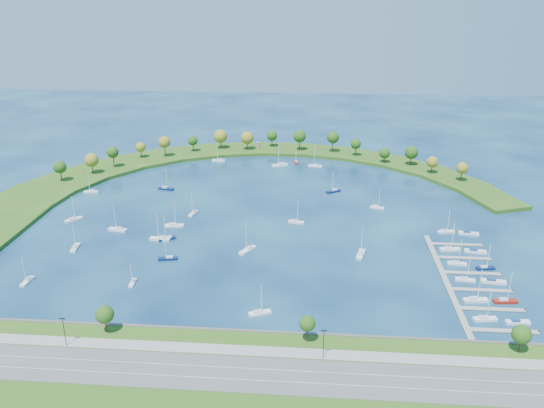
# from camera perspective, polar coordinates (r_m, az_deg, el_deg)

# --- Properties ---
(ground) EXTENTS (700.00, 700.00, 0.00)m
(ground) POSITION_cam_1_polar(r_m,az_deg,el_deg) (274.21, -1.12, -1.13)
(ground) COLOR #071941
(ground) RESTS_ON ground
(south_shoreline) EXTENTS (420.00, 43.10, 11.60)m
(south_shoreline) POSITION_cam_1_polar(r_m,az_deg,el_deg) (167.87, -5.40, -17.09)
(south_shoreline) COLOR #2E5216
(south_shoreline) RESTS_ON ground
(breakwater) EXTENTS (286.74, 247.64, 2.00)m
(breakwater) POSITION_cam_1_polar(r_m,az_deg,el_deg) (326.19, -8.42, 2.57)
(breakwater) COLOR #2E5216
(breakwater) RESTS_ON ground
(breakwater_trees) EXTENTS (238.14, 92.01, 14.38)m
(breakwater_trees) POSITION_cam_1_polar(r_m,az_deg,el_deg) (357.35, -1.56, 6.08)
(breakwater_trees) COLOR #382314
(breakwater_trees) RESTS_ON breakwater
(harbor_tower) EXTENTS (2.60, 2.60, 3.89)m
(harbor_tower) POSITION_cam_1_polar(r_m,az_deg,el_deg) (384.87, -1.50, 6.20)
(harbor_tower) COLOR gray
(harbor_tower) RESTS_ON breakwater
(dock_system) EXTENTS (24.28, 82.00, 1.60)m
(dock_system) POSITION_cam_1_polar(r_m,az_deg,el_deg) (225.92, 19.51, -7.59)
(dock_system) COLOR gray
(dock_system) RESTS_ON ground
(moored_boat_0) EXTENTS (7.36, 4.07, 10.42)m
(moored_boat_0) POSITION_cam_1_polar(r_m,az_deg,el_deg) (287.08, 10.96, -0.28)
(moored_boat_0) COLOR white
(moored_boat_0) RESTS_ON ground
(moored_boat_1) EXTENTS (8.09, 2.84, 11.67)m
(moored_boat_1) POSITION_cam_1_polar(r_m,az_deg,el_deg) (320.15, -18.38, 1.29)
(moored_boat_1) COLOR white
(moored_boat_1) RESTS_ON ground
(moored_boat_2) EXTENTS (7.94, 5.83, 11.59)m
(moored_boat_2) POSITION_cam_1_polar(r_m,az_deg,el_deg) (251.46, -10.92, -3.49)
(moored_boat_2) COLOR #0A1B44
(moored_boat_2) RESTS_ON ground
(moored_boat_3) EXTENTS (7.17, 8.15, 12.53)m
(moored_boat_3) POSITION_cam_1_polar(r_m,az_deg,el_deg) (284.10, -20.05, -1.47)
(moored_boat_3) COLOR white
(moored_boat_3) RESTS_ON ground
(moored_boat_4) EXTENTS (9.01, 3.54, 12.89)m
(moored_boat_4) POSITION_cam_1_polar(r_m,az_deg,el_deg) (264.36, -10.19, -2.16)
(moored_boat_4) COLOR white
(moored_boat_4) RESTS_ON ground
(moored_boat_5) EXTENTS (8.22, 5.04, 11.71)m
(moored_boat_5) POSITION_cam_1_polar(r_m,az_deg,el_deg) (193.41, -1.31, -11.23)
(moored_boat_5) COLOR white
(moored_boat_5) RESTS_ON ground
(moored_boat_6) EXTENTS (9.07, 4.12, 12.88)m
(moored_boat_6) POSITION_cam_1_polar(r_m,az_deg,el_deg) (350.13, 4.56, 4.05)
(moored_boat_6) COLOR white
(moored_boat_6) RESTS_ON ground
(moored_boat_7) EXTENTS (8.22, 3.67, 11.68)m
(moored_boat_7) POSITION_cam_1_polar(r_m,az_deg,el_deg) (233.32, -10.83, -5.54)
(moored_boat_7) COLOR #0A1B44
(moored_boat_7) RESTS_ON ground
(moored_boat_8) EXTENTS (7.08, 9.43, 13.82)m
(moored_boat_8) POSITION_cam_1_polar(r_m,az_deg,el_deg) (236.42, -2.56, -4.76)
(moored_boat_8) COLOR white
(moored_boat_8) RESTS_ON ground
(moored_boat_9) EXTENTS (2.03, 6.36, 9.24)m
(moored_boat_9) POSITION_cam_1_polar(r_m,az_deg,el_deg) (218.26, -14.38, -7.89)
(moored_boat_9) COLOR white
(moored_boat_9) RESTS_ON ground
(moored_boat_10) EXTENTS (4.77, 9.54, 13.51)m
(moored_boat_10) POSITION_cam_1_polar(r_m,az_deg,el_deg) (235.64, 9.27, -5.14)
(moored_boat_10) COLOR white
(moored_boat_10) RESTS_ON ground
(moored_boat_11) EXTENTS (8.70, 2.82, 12.64)m
(moored_boat_11) POSITION_cam_1_polar(r_m,az_deg,el_deg) (362.21, -5.60, 4.61)
(moored_boat_11) COLOR white
(moored_boat_11) RESTS_ON ground
(moored_boat_12) EXTENTS (3.99, 7.85, 11.12)m
(moored_boat_12) POSITION_cam_1_polar(r_m,az_deg,el_deg) (277.19, -8.23, -0.90)
(moored_boat_12) COLOR white
(moored_boat_12) RESTS_ON ground
(moored_boat_13) EXTENTS (2.54, 7.55, 10.93)m
(moored_boat_13) POSITION_cam_1_polar(r_m,az_deg,el_deg) (232.55, -24.24, -7.30)
(moored_boat_13) COLOR white
(moored_boat_13) RESTS_ON ground
(moored_boat_14) EXTENTS (7.97, 3.37, 11.36)m
(moored_boat_14) POSITION_cam_1_polar(r_m,az_deg,el_deg) (264.54, 2.54, -1.81)
(moored_boat_14) COLOR white
(moored_boat_14) RESTS_ON ground
(moored_boat_15) EXTENTS (3.35, 8.51, 12.18)m
(moored_boat_15) POSITION_cam_1_polar(r_m,az_deg,el_deg) (253.40, -19.90, -4.25)
(moored_boat_15) COLOR white
(moored_boat_15) RESTS_ON ground
(moored_boat_16) EXTENTS (3.56, 7.43, 10.53)m
(moored_boat_16) POSITION_cam_1_polar(r_m,az_deg,el_deg) (357.61, 2.53, 4.46)
(moored_boat_16) COLOR maroon
(moored_boat_16) RESTS_ON ground
(moored_boat_17) EXTENTS (9.12, 4.29, 12.93)m
(moored_boat_17) POSITION_cam_1_polar(r_m,az_deg,el_deg) (314.03, -11.02, 1.64)
(moored_boat_17) COLOR #0A1B44
(moored_boat_17) RESTS_ON ground
(moored_boat_18) EXTENTS (8.45, 6.66, 12.54)m
(moored_boat_18) POSITION_cam_1_polar(r_m,az_deg,el_deg) (306.37, 6.45, 1.40)
(moored_boat_18) COLOR #0A1B44
(moored_boat_18) RESTS_ON ground
(moored_boat_19) EXTENTS (9.43, 3.25, 13.62)m
(moored_boat_19) POSITION_cam_1_polar(r_m,az_deg,el_deg) (251.52, -11.62, -3.53)
(moored_boat_19) COLOR white
(moored_boat_19) RESTS_ON ground
(moored_boat_20) EXTENTS (9.40, 4.21, 13.35)m
(moored_boat_20) POSITION_cam_1_polar(r_m,az_deg,el_deg) (265.81, -15.84, -2.53)
(moored_boat_20) COLOR white
(moored_boat_20) RESTS_ON ground
(moored_boat_21) EXTENTS (10.47, 6.83, 15.00)m
(moored_boat_21) POSITION_cam_1_polar(r_m,az_deg,el_deg) (350.61, 0.83, 4.16)
(moored_boat_21) COLOR white
(moored_boat_21) RESTS_ON ground
(docked_boat_0) EXTENTS (8.24, 3.29, 11.78)m
(docked_boat_0) POSITION_cam_1_polar(r_m,az_deg,el_deg) (203.70, 21.39, -11.05)
(docked_boat_0) COLOR white
(docked_boat_0) RESTS_ON ground
(docked_boat_1) EXTENTS (8.20, 2.86, 1.64)m
(docked_boat_1) POSITION_cam_1_polar(r_m,az_deg,el_deg) (206.32, 24.29, -11.18)
(docked_boat_1) COLOR white
(docked_boat_1) RESTS_ON ground
(docked_boat_2) EXTENTS (9.01, 3.46, 12.91)m
(docked_boat_2) POSITION_cam_1_polar(r_m,az_deg,el_deg) (213.60, 20.51, -9.31)
(docked_boat_2) COLOR white
(docked_boat_2) RESTS_ON ground
(docked_boat_3) EXTENTS (8.71, 3.15, 12.53)m
(docked_boat_3) POSITION_cam_1_polar(r_m,az_deg,el_deg) (216.86, 23.21, -9.25)
(docked_boat_3) COLOR maroon
(docked_boat_3) RESTS_ON ground
(docked_boat_4) EXTENTS (7.71, 3.09, 11.02)m
(docked_boat_4) POSITION_cam_1_polar(r_m,az_deg,el_deg) (226.26, 19.55, -7.39)
(docked_boat_4) COLOR white
(docked_boat_4) RESTS_ON ground
(docked_boat_5) EXTENTS (9.51, 3.73, 1.89)m
(docked_boat_5) POSITION_cam_1_polar(r_m,az_deg,el_deg) (228.73, 22.13, -7.50)
(docked_boat_5) COLOR white
(docked_boat_5) RESTS_ON ground
(docked_boat_6) EXTENTS (7.90, 3.00, 11.34)m
(docked_boat_6) POSITION_cam_1_polar(r_m,az_deg,el_deg) (237.78, 18.78, -5.84)
(docked_boat_6) COLOR white
(docked_boat_6) RESTS_ON ground
(docked_boat_7) EXTENTS (7.80, 3.25, 11.13)m
(docked_boat_7) POSITION_cam_1_polar(r_m,az_deg,el_deg) (237.98, 21.41, -6.19)
(docked_boat_7) COLOR #0A1B44
(docked_boat_7) RESTS_ON ground
(docked_boat_8) EXTENTS (8.91, 3.47, 12.75)m
(docked_boat_8) POSITION_cam_1_polar(r_m,az_deg,el_deg) (249.25, 18.10, -4.44)
(docked_boat_8) COLOR white
(docked_boat_8) RESTS_ON ground
(docked_boat_9) EXTENTS (9.39, 3.59, 1.87)m
(docked_boat_9) POSITION_cam_1_polar(r_m,az_deg,el_deg) (250.95, 20.48, -4.64)
(docked_boat_9) COLOR white
(docked_boat_9) RESTS_ON ground
(docked_boat_10) EXTENTS (8.10, 3.47, 11.54)m
(docked_boat_10) POSITION_cam_1_polar(r_m,az_deg,el_deg) (266.49, 17.74, -2.70)
(docked_boat_10) COLOR white
(docked_boat_10) RESTS_ON ground
(docked_boat_11) EXTENTS (9.24, 3.83, 1.83)m
(docked_boat_11) POSITION_cam_1_polar(r_m,az_deg,el_deg) (267.95, 19.86, -2.89)
(docked_boat_11) COLOR white
(docked_boat_11) RESTS_ON ground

